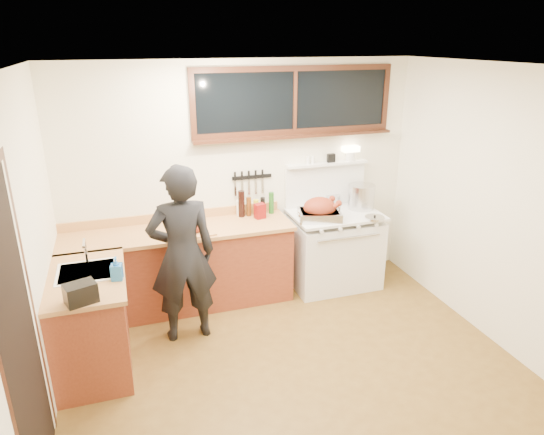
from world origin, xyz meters
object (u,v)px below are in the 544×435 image
object	(u,v)px
man	(182,255)
cutting_board	(193,229)
vintage_stove	(334,247)
roast_turkey	(320,210)

from	to	relation	value
man	cutting_board	size ratio (longest dim) A/B	3.84
vintage_stove	roast_turkey	bearing A→B (deg)	-152.08
cutting_board	vintage_stove	bearing A→B (deg)	4.37
vintage_stove	man	size ratio (longest dim) A/B	0.91
cutting_board	roast_turkey	world-z (taller)	roast_turkey
man	cutting_board	world-z (taller)	man
vintage_stove	cutting_board	bearing A→B (deg)	-175.63
vintage_stove	man	world-z (taller)	man
cutting_board	roast_turkey	bearing A→B (deg)	-0.31
vintage_stove	man	distance (m)	1.97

